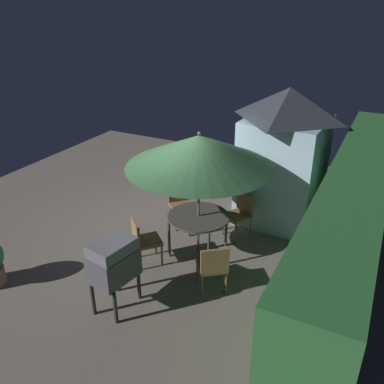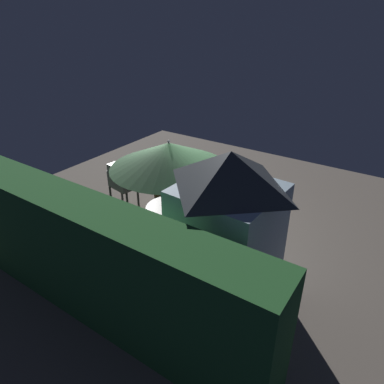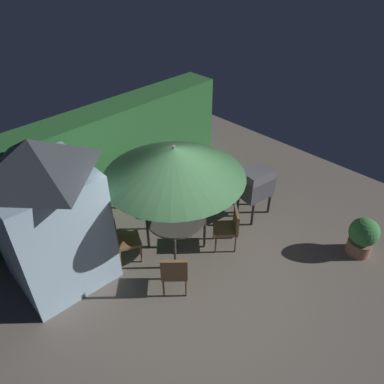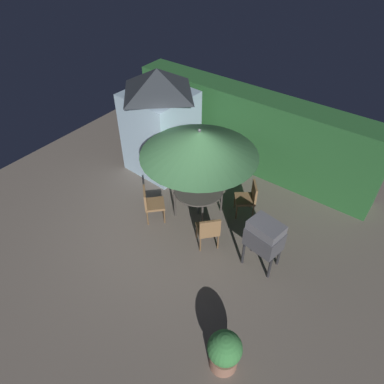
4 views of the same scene
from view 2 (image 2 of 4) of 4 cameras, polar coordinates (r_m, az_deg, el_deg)
name	(u,v)px [view 2 (image 2 of 4)]	position (r m, az deg, el deg)	size (l,w,h in m)	color
ground_plane	(197,220)	(9.06, 0.83, -4.59)	(11.00, 11.00, 0.00)	#6B6056
hedge_backdrop	(85,256)	(6.33, -17.07, -9.96)	(7.05, 0.84, 2.17)	#28602D
garden_shed	(227,228)	(6.09, 5.71, -5.92)	(1.76, 1.73, 2.88)	#9EBCD1
patio_table	(171,210)	(8.13, -3.46, -2.87)	(1.16, 1.16, 0.78)	#47423D
patio_umbrella	(169,155)	(7.54, -3.74, 5.97)	(2.59, 2.59, 2.40)	#4C4C51
bbq_grill	(122,177)	(9.55, -11.24, 2.38)	(0.77, 0.61, 1.20)	#47474C
chair_near_shed	(119,218)	(8.32, -11.74, -4.19)	(0.65, 0.65, 0.90)	olive
chair_far_side	(193,240)	(7.43, 0.11, -7.74)	(0.62, 0.62, 0.90)	olive
chair_toward_hedge	(218,212)	(8.43, 4.27, -3.19)	(0.65, 0.65, 0.90)	olive
chair_toward_house	(164,196)	(9.15, -4.64, -0.60)	(0.65, 0.65, 0.90)	olive
potted_plant_by_shed	(161,160)	(11.57, -5.14, 5.14)	(0.58, 0.58, 0.84)	#936651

